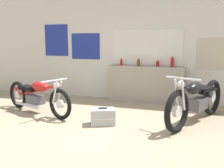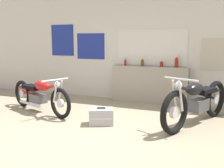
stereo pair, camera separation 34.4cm
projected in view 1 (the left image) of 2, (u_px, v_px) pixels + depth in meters
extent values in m
plane|color=gray|center=(84.00, 139.00, 4.24)|extent=(24.00, 24.00, 0.00)
cube|color=beige|center=(130.00, 47.00, 6.83)|extent=(10.00, 0.06, 2.80)
cube|color=silver|center=(147.00, 48.00, 6.66)|extent=(1.72, 0.01, 0.83)
cube|color=beige|center=(147.00, 48.00, 6.66)|extent=(1.78, 0.01, 0.89)
cube|color=navy|center=(86.00, 46.00, 7.18)|extent=(0.83, 0.01, 0.70)
cube|color=navy|center=(56.00, 40.00, 7.42)|extent=(0.72, 0.01, 0.88)
cube|color=gray|center=(145.00, 84.00, 6.68)|extent=(1.91, 0.28, 0.92)
cylinder|color=maroon|center=(121.00, 63.00, 6.84)|extent=(0.06, 0.06, 0.14)
cone|color=maroon|center=(121.00, 59.00, 6.82)|extent=(0.05, 0.05, 0.04)
cylinder|color=black|center=(121.00, 58.00, 6.82)|extent=(0.02, 0.02, 0.02)
cylinder|color=#5B3814|center=(138.00, 63.00, 6.66)|extent=(0.08, 0.08, 0.15)
cone|color=#5B3814|center=(138.00, 59.00, 6.65)|extent=(0.07, 0.07, 0.04)
cylinder|color=gold|center=(139.00, 58.00, 6.64)|extent=(0.03, 0.03, 0.02)
cylinder|color=maroon|center=(157.00, 64.00, 6.55)|extent=(0.08, 0.08, 0.12)
cone|color=maroon|center=(158.00, 61.00, 6.54)|extent=(0.07, 0.07, 0.03)
cylinder|color=gold|center=(158.00, 60.00, 6.54)|extent=(0.03, 0.03, 0.01)
cylinder|color=maroon|center=(172.00, 63.00, 6.42)|extent=(0.08, 0.08, 0.21)
cone|color=maroon|center=(173.00, 57.00, 6.39)|extent=(0.07, 0.07, 0.06)
cylinder|color=silver|center=(173.00, 56.00, 6.39)|extent=(0.03, 0.03, 0.02)
torus|color=black|center=(177.00, 111.00, 4.46)|extent=(0.41, 0.73, 0.75)
cylinder|color=silver|center=(177.00, 111.00, 4.46)|extent=(0.15, 0.22, 0.21)
torus|color=black|center=(212.00, 97.00, 5.56)|extent=(0.41, 0.73, 0.75)
cylinder|color=silver|center=(212.00, 97.00, 5.56)|extent=(0.15, 0.22, 0.21)
cube|color=#4C4C51|center=(198.00, 104.00, 5.07)|extent=(0.38, 0.48, 0.23)
cylinder|color=black|center=(199.00, 92.00, 5.03)|extent=(0.62, 1.28, 0.47)
ellipsoid|color=black|center=(195.00, 88.00, 4.87)|extent=(0.43, 0.57, 0.22)
cube|color=black|center=(204.00, 89.00, 5.19)|extent=(0.43, 0.57, 0.08)
cube|color=black|center=(211.00, 90.00, 5.46)|extent=(0.25, 0.33, 0.04)
cylinder|color=silver|center=(183.00, 95.00, 4.43)|extent=(0.11, 0.18, 0.54)
cylinder|color=silver|center=(177.00, 94.00, 4.51)|extent=(0.11, 0.18, 0.54)
cylinder|color=silver|center=(183.00, 78.00, 4.48)|extent=(0.60, 0.29, 0.03)
sphere|color=silver|center=(181.00, 85.00, 4.45)|extent=(0.13, 0.13, 0.13)
cylinder|color=silver|center=(193.00, 109.00, 5.26)|extent=(0.40, 0.78, 0.06)
torus|color=black|center=(60.00, 104.00, 5.22)|extent=(0.62, 0.30, 0.63)
cylinder|color=silver|center=(60.00, 104.00, 5.22)|extent=(0.18, 0.11, 0.18)
torus|color=black|center=(18.00, 95.00, 6.13)|extent=(0.62, 0.30, 0.63)
cylinder|color=silver|center=(18.00, 95.00, 6.13)|extent=(0.18, 0.11, 0.18)
cube|color=#4C4C51|center=(35.00, 99.00, 5.72)|extent=(0.47, 0.35, 0.19)
cylinder|color=#B21919|center=(35.00, 91.00, 5.69)|extent=(1.29, 0.53, 0.40)
ellipsoid|color=#B21919|center=(40.00, 86.00, 5.55)|extent=(0.56, 0.40, 0.22)
cube|color=black|center=(29.00, 88.00, 5.82)|extent=(0.56, 0.40, 0.08)
cube|color=#B21919|center=(20.00, 89.00, 6.05)|extent=(0.33, 0.24, 0.04)
cylinder|color=silver|center=(60.00, 92.00, 5.27)|extent=(0.18, 0.10, 0.45)
cylinder|color=silver|center=(55.00, 93.00, 5.18)|extent=(0.18, 0.10, 0.45)
cylinder|color=silver|center=(54.00, 80.00, 5.23)|extent=(0.25, 0.61, 0.03)
sphere|color=silver|center=(57.00, 86.00, 5.21)|extent=(0.13, 0.13, 0.13)
cylinder|color=silver|center=(27.00, 105.00, 5.70)|extent=(0.79, 0.35, 0.06)
cube|color=#9E9EA3|center=(103.00, 117.00, 4.93)|extent=(0.54, 0.47, 0.30)
cube|color=silver|center=(103.00, 119.00, 4.77)|extent=(0.35, 0.16, 0.02)
cube|color=black|center=(103.00, 108.00, 4.90)|extent=(0.15, 0.09, 0.02)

